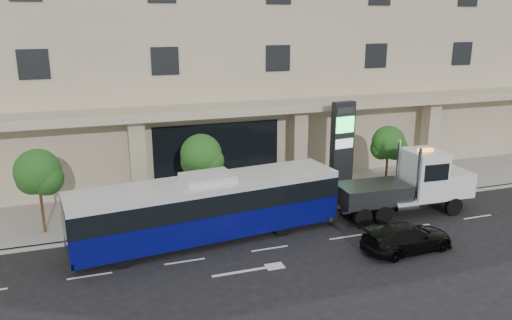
{
  "coord_description": "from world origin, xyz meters",
  "views": [
    {
      "loc": [
        -7.49,
        -21.41,
        10.23
      ],
      "look_at": [
        0.52,
        2.0,
        3.32
      ],
      "focal_mm": 35.0,
      "sensor_mm": 36.0,
      "label": 1
    }
  ],
  "objects_px": {
    "tow_truck": "(410,185)",
    "black_sedan": "(407,237)",
    "signage_pylon": "(342,148)",
    "city_bus": "(208,207)"
  },
  "relations": [
    {
      "from": "tow_truck",
      "to": "signage_pylon",
      "type": "bearing_deg",
      "value": 123.4
    },
    {
      "from": "tow_truck",
      "to": "signage_pylon",
      "type": "xyz_separation_m",
      "value": [
        -2.22,
        3.72,
        1.37
      ]
    },
    {
      "from": "tow_truck",
      "to": "signage_pylon",
      "type": "relative_size",
      "value": 1.55
    },
    {
      "from": "tow_truck",
      "to": "black_sedan",
      "type": "bearing_deg",
      "value": -123.39
    },
    {
      "from": "black_sedan",
      "to": "signage_pylon",
      "type": "distance_m",
      "value": 8.03
    },
    {
      "from": "city_bus",
      "to": "signage_pylon",
      "type": "relative_size",
      "value": 2.36
    },
    {
      "from": "black_sedan",
      "to": "signage_pylon",
      "type": "height_order",
      "value": "signage_pylon"
    },
    {
      "from": "city_bus",
      "to": "tow_truck",
      "type": "xyz_separation_m",
      "value": [
        11.19,
        -0.26,
        -0.05
      ]
    },
    {
      "from": "city_bus",
      "to": "tow_truck",
      "type": "relative_size",
      "value": 1.52
    },
    {
      "from": "black_sedan",
      "to": "signage_pylon",
      "type": "relative_size",
      "value": 0.8
    }
  ]
}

